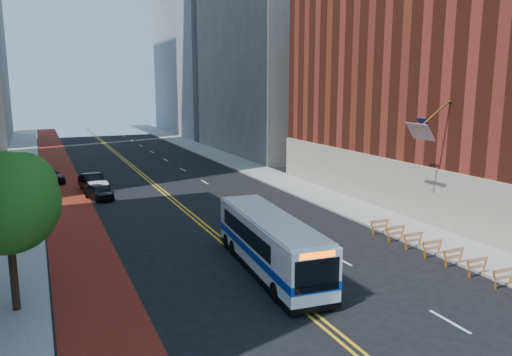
{
  "coord_description": "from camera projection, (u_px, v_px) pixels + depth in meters",
  "views": [
    {
      "loc": [
        -9.99,
        -16.02,
        9.5
      ],
      "look_at": [
        0.61,
        8.0,
        4.53
      ],
      "focal_mm": 35.0,
      "sensor_mm": 36.0,
      "label": 1
    }
  ],
  "objects": [
    {
      "name": "ground",
      "position": [
        322.0,
        323.0,
        20.13
      ],
      "size": [
        160.0,
        160.0,
        0.0
      ],
      "primitive_type": "plane",
      "color": "black",
      "rests_on": "ground"
    },
    {
      "name": "sidewalk_left",
      "position": [
        16.0,
        197.0,
        42.32
      ],
      "size": [
        4.0,
        140.0,
        0.15
      ],
      "primitive_type": "cube",
      "color": "gray",
      "rests_on": "ground"
    },
    {
      "name": "sidewalk_right",
      "position": [
        271.0,
        176.0,
        51.85
      ],
      "size": [
        4.0,
        140.0,
        0.15
      ],
      "primitive_type": "cube",
      "color": "gray",
      "rests_on": "ground"
    },
    {
      "name": "bus_lane_paint",
      "position": [
        65.0,
        193.0,
        43.88
      ],
      "size": [
        3.6,
        140.0,
        0.01
      ],
      "primitive_type": "cube",
      "color": "#61170D",
      "rests_on": "ground"
    },
    {
      "name": "center_line_inner",
      "position": [
        154.0,
        186.0,
        47.03
      ],
      "size": [
        0.14,
        140.0,
        0.01
      ],
      "primitive_type": "cube",
      "color": "gold",
      "rests_on": "ground"
    },
    {
      "name": "center_line_outer",
      "position": [
        158.0,
        186.0,
        47.17
      ],
      "size": [
        0.14,
        140.0,
        0.01
      ],
      "primitive_type": "cube",
      "color": "gold",
      "rests_on": "ground"
    },
    {
      "name": "lane_dashes",
      "position": [
        183.0,
        169.0,
        56.19
      ],
      "size": [
        0.14,
        98.2,
        0.01
      ],
      "color": "silver",
      "rests_on": "ground"
    },
    {
      "name": "brick_building",
      "position": [
        493.0,
        64.0,
        37.58
      ],
      "size": [
        18.73,
        36.0,
        22.0
      ],
      "color": "maroon",
      "rests_on": "ground"
    },
    {
      "name": "midrise_right_near",
      "position": [
        287.0,
        6.0,
        68.69
      ],
      "size": [
        18.0,
        26.0,
        40.0
      ],
      "primitive_type": "cube",
      "color": "slate",
      "rests_on": "ground"
    },
    {
      "name": "construction_barriers",
      "position": [
        442.0,
        250.0,
        26.89
      ],
      "size": [
        1.42,
        10.91,
        1.0
      ],
      "color": "orange",
      "rests_on": "ground"
    },
    {
      "name": "street_tree",
      "position": [
        8.0,
        199.0,
        20.19
      ],
      "size": [
        4.2,
        4.2,
        6.7
      ],
      "color": "black",
      "rests_on": "sidewalk_left"
    },
    {
      "name": "transit_bus",
      "position": [
        270.0,
        242.0,
        25.47
      ],
      "size": [
        3.13,
        10.79,
        2.93
      ],
      "rotation": [
        0.0,
        0.0,
        -0.08
      ],
      "color": "white",
      "rests_on": "ground"
    },
    {
      "name": "car_a",
      "position": [
        99.0,
        192.0,
        41.61
      ],
      "size": [
        2.43,
        3.99,
        1.27
      ],
      "primitive_type": "imported",
      "rotation": [
        0.0,
        0.0,
        0.26
      ],
      "color": "black",
      "rests_on": "ground"
    },
    {
      "name": "car_b",
      "position": [
        93.0,
        182.0,
        44.89
      ],
      "size": [
        2.38,
        4.87,
        1.54
      ],
      "primitive_type": "imported",
      "rotation": [
        0.0,
        0.0,
        0.17
      ],
      "color": "black",
      "rests_on": "ground"
    },
    {
      "name": "car_c",
      "position": [
        48.0,
        175.0,
        48.69
      ],
      "size": [
        3.47,
        5.24,
        1.41
      ],
      "primitive_type": "imported",
      "rotation": [
        0.0,
        0.0,
        0.34
      ],
      "color": "black",
      "rests_on": "ground"
    }
  ]
}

